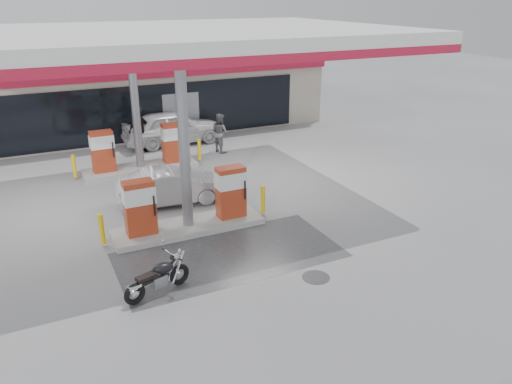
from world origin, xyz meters
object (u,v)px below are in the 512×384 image
pump_island_near (188,208)px  attendant (220,133)px  sedan_white (173,127)px  pump_island_far (140,153)px  biker_walking (140,131)px  parked_motorcycle (158,278)px  hatchback_silver (172,186)px

pump_island_near → attendant: bearing=61.2°
sedan_white → pump_island_far: bearing=141.9°
pump_island_far → biker_walking: bearing=76.0°
sedan_white → biker_walking: 1.86m
pump_island_near → biker_walking: size_ratio=2.64×
pump_island_near → biker_walking: 8.53m
pump_island_near → parked_motorcycle: bearing=-120.0°
pump_island_far → biker_walking: 2.59m
pump_island_near → attendant: size_ratio=2.95×
parked_motorcycle → biker_walking: bearing=60.9°
parked_motorcycle → attendant: (5.57, 9.98, 0.47)m
parked_motorcycle → attendant: attendant is taller
pump_island_near → parked_motorcycle: pump_island_near is taller
parked_motorcycle → attendant: 11.44m
parked_motorcycle → biker_walking: 11.74m
pump_island_far → attendant: (3.85, 1.00, 0.16)m
sedan_white → attendant: attendant is taller
biker_walking → sedan_white: bearing=-3.0°
attendant → biker_walking: bearing=49.7°
pump_island_near → biker_walking: biker_walking is taller
attendant → pump_island_near: bearing=135.8°
pump_island_far → biker_walking: size_ratio=2.64×
parked_motorcycle → sedan_white: bearing=54.0°
parked_motorcycle → sedan_white: 12.85m
pump_island_far → attendant: pump_island_far is taller
pump_island_far → hatchback_silver: size_ratio=1.41×
pump_island_far → sedan_white: pump_island_far is taller
pump_island_far → attendant: 3.98m
biker_walking → attendant: bearing=-50.2°
pump_island_near → sedan_white: size_ratio=1.11×
attendant → hatchback_silver: (-3.67, -4.80, -0.27)m
pump_island_near → sedan_white: pump_island_near is taller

